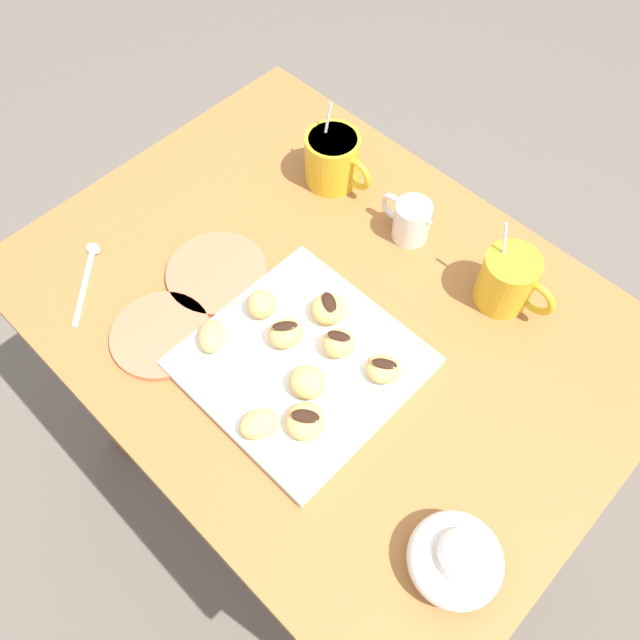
{
  "coord_description": "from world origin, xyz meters",
  "views": [
    {
      "loc": [
        0.37,
        -0.39,
        1.6
      ],
      "look_at": [
        0.02,
        -0.03,
        0.77
      ],
      "focal_mm": 36.17,
      "sensor_mm": 36.0,
      "label": 1
    }
  ],
  "objects": [
    {
      "name": "coffee_mug_mustard_left",
      "position": [
        -0.18,
        0.21,
        0.8
      ],
      "size": [
        0.13,
        0.09,
        0.15
      ],
      "color": "gold",
      "rests_on": "dining_table"
    },
    {
      "name": "loose_spoon_near_saucer",
      "position": [
        -0.32,
        -0.22,
        0.76
      ],
      "size": [
        0.12,
        0.12,
        0.01
      ],
      "color": "silver",
      "rests_on": "dining_table"
    },
    {
      "name": "beignet_0",
      "position": [
        -0.06,
        -0.08,
        0.79
      ],
      "size": [
        0.06,
        0.06,
        0.04
      ],
      "primitive_type": "ellipsoid",
      "rotation": [
        0.0,
        0.0,
        2.21
      ],
      "color": "#E5B260",
      "rests_on": "pastry_plate_square"
    },
    {
      "name": "chocolate_drizzle_1",
      "position": [
        0.01,
        -0.09,
        0.81
      ],
      "size": [
        0.04,
        0.04,
        0.0
      ],
      "primitive_type": "ellipsoid",
      "rotation": [
        0.0,
        0.0,
        0.88
      ],
      "color": "black",
      "rests_on": "beignet_1"
    },
    {
      "name": "beignet_6",
      "position": [
        0.07,
        -0.04,
        0.79
      ],
      "size": [
        0.06,
        0.07,
        0.04
      ],
      "primitive_type": "ellipsoid",
      "rotation": [
        0.0,
        0.0,
        4.07
      ],
      "color": "#E5B260",
      "rests_on": "pastry_plate_square"
    },
    {
      "name": "chocolate_drizzle_8",
      "position": [
        0.14,
        -0.03,
        0.8
      ],
      "size": [
        0.04,
        0.03,
        0.0
      ],
      "primitive_type": "ellipsoid",
      "rotation": [
        0.0,
        0.0,
        3.7
      ],
      "color": "black",
      "rests_on": "beignet_8"
    },
    {
      "name": "beignet_7",
      "position": [
        -0.07,
        -0.16,
        0.79
      ],
      "size": [
        0.07,
        0.07,
        0.03
      ],
      "primitive_type": "ellipsoid",
      "rotation": [
        0.0,
        0.0,
        0.81
      ],
      "color": "#E5B260",
      "rests_on": "pastry_plate_square"
    },
    {
      "name": "ground_plane",
      "position": [
        0.0,
        0.0,
        0.0
      ],
      "size": [
        8.0,
        8.0,
        0.0
      ],
      "primitive_type": "plane",
      "color": "#665B51"
    },
    {
      "name": "beignet_1",
      "position": [
        0.01,
        -0.09,
        0.79
      ],
      "size": [
        0.06,
        0.07,
        0.04
      ],
      "primitive_type": "ellipsoid",
      "rotation": [
        0.0,
        0.0,
        1.15
      ],
      "color": "#E5B260",
      "rests_on": "pastry_plate_square"
    },
    {
      "name": "chocolate_drizzle_4",
      "position": [
        0.02,
        -0.01,
        0.81
      ],
      "size": [
        0.04,
        0.03,
        0.0
      ],
      "primitive_type": "ellipsoid",
      "rotation": [
        0.0,
        0.0,
        2.65
      ],
      "color": "black",
      "rests_on": "beignet_4"
    },
    {
      "name": "ice_cream_bowl",
      "position": [
        0.38,
        -0.16,
        0.79
      ],
      "size": [
        0.12,
        0.12,
        0.09
      ],
      "color": "silver",
      "rests_on": "dining_table"
    },
    {
      "name": "beignet_3",
      "position": [
        0.08,
        -0.12,
        0.79
      ],
      "size": [
        0.06,
        0.05,
        0.04
      ],
      "primitive_type": "ellipsoid",
      "rotation": [
        0.0,
        0.0,
        1.63
      ],
      "color": "#E5B260",
      "rests_on": "pastry_plate_square"
    },
    {
      "name": "chocolate_drizzle_6",
      "position": [
        0.07,
        -0.04,
        0.81
      ],
      "size": [
        0.04,
        0.03,
        0.0
      ],
      "primitive_type": "ellipsoid",
      "rotation": [
        0.0,
        0.0,
        3.63
      ],
      "color": "black",
      "rests_on": "beignet_6"
    },
    {
      "name": "beignet_4",
      "position": [
        0.02,
        -0.01,
        0.79
      ],
      "size": [
        0.08,
        0.08,
        0.04
      ],
      "primitive_type": "ellipsoid",
      "rotation": [
        0.0,
        0.0,
        2.24
      ],
      "color": "#E5B260",
      "rests_on": "pastry_plate_square"
    },
    {
      "name": "cream_pitcher_white",
      "position": [
        -0.0,
        0.2,
        0.79
      ],
      "size": [
        0.1,
        0.06,
        0.07
      ],
      "color": "silver",
      "rests_on": "dining_table"
    },
    {
      "name": "pastry_plate_square",
      "position": [
        0.04,
        -0.09,
        0.76
      ],
      "size": [
        0.3,
        0.3,
        0.02
      ],
      "primitive_type": "cube",
      "color": "silver",
      "rests_on": "dining_table"
    },
    {
      "name": "beignet_5",
      "position": [
        0.08,
        -0.21,
        0.78
      ],
      "size": [
        0.06,
        0.07,
        0.03
      ],
      "primitive_type": "ellipsoid",
      "rotation": [
        0.0,
        0.0,
        1.16
      ],
      "color": "#E5B260",
      "rests_on": "pastry_plate_square"
    },
    {
      "name": "beignet_8",
      "position": [
        0.14,
        -0.03,
        0.78
      ],
      "size": [
        0.07,
        0.07,
        0.03
      ],
      "primitive_type": "ellipsoid",
      "rotation": [
        0.0,
        0.0,
        3.69
      ],
      "color": "#E5B260",
      "rests_on": "pastry_plate_square"
    },
    {
      "name": "saucer_coral_right",
      "position": [
        -0.14,
        -0.21,
        0.76
      ],
      "size": [
        0.15,
        0.15,
        0.01
      ],
      "primitive_type": "cylinder",
      "color": "#E5704C",
      "rests_on": "dining_table"
    },
    {
      "name": "dining_table",
      "position": [
        0.0,
        0.0,
        0.6
      ],
      "size": [
        0.95,
        0.71,
        0.75
      ],
      "color": "#A36633",
      "rests_on": "ground_plane"
    },
    {
      "name": "saucer_coral_left",
      "position": [
        -0.17,
        -0.07,
        0.76
      ],
      "size": [
        0.16,
        0.16,
        0.01
      ],
      "primitive_type": "cylinder",
      "color": "#E5704C",
      "rests_on": "dining_table"
    },
    {
      "name": "coffee_mug_mustard_right",
      "position": [
        0.18,
        0.21,
        0.81
      ],
      "size": [
        0.12,
        0.08,
        0.15
      ],
      "color": "gold",
      "rests_on": "dining_table"
    },
    {
      "name": "chocolate_drizzle_2",
      "position": [
        0.12,
        -0.16,
        0.8
      ],
      "size": [
        0.04,
        0.04,
        0.0
      ],
      "primitive_type": "ellipsoid",
      "rotation": [
        0.0,
        0.0,
        0.6
      ],
      "color": "black",
      "rests_on": "beignet_2"
    },
    {
      "name": "beignet_2",
      "position": [
        0.12,
        -0.16,
        0.79
      ],
      "size": [
        0.08,
        0.08,
        0.03
      ],
      "primitive_type": "ellipsoid",
      "rotation": [
        0.0,
        0.0,
        0.71
      ],
      "color": "#E5B260",
      "rests_on": "pastry_plate_square"
    }
  ]
}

